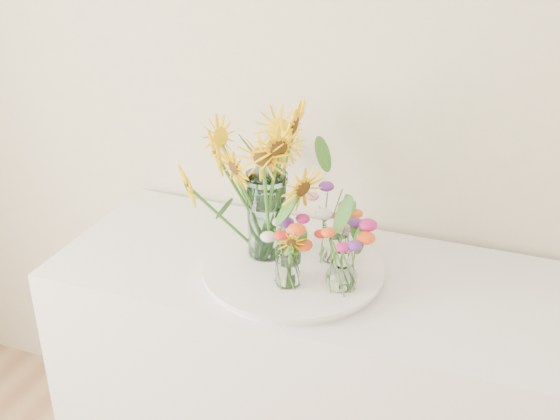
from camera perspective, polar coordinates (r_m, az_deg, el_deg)
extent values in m
cube|color=white|center=(2.23, 1.81, -14.76)|extent=(1.40, 0.60, 0.90)
cylinder|color=white|center=(1.92, 1.08, -5.06)|extent=(0.47, 0.47, 0.02)
cylinder|color=#A6D3D9|center=(1.92, -1.10, -0.43)|extent=(0.13, 0.13, 0.25)
cylinder|color=white|center=(1.81, 0.65, -4.63)|extent=(0.08, 0.08, 0.11)
cylinder|color=white|center=(1.92, 4.53, -2.42)|extent=(0.08, 0.08, 0.13)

